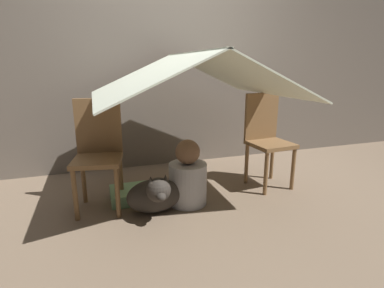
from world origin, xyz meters
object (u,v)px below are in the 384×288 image
at_px(chair_left, 98,150).
at_px(person_front, 188,178).
at_px(dog, 155,194).
at_px(chair_right, 267,136).

height_order(chair_left, person_front, chair_left).
bearing_deg(dog, person_front, 19.98).
relative_size(chair_left, chair_right, 1.00).
bearing_deg(dog, chair_right, 14.21).
bearing_deg(person_front, chair_left, 165.37).
xyz_separation_m(chair_right, person_front, (-0.84, -0.18, -0.25)).
relative_size(chair_left, person_front, 1.59).
relative_size(chair_right, dog, 2.01).
xyz_separation_m(chair_left, chair_right, (1.53, 0.00, 0.00)).
bearing_deg(chair_left, person_front, -4.50).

